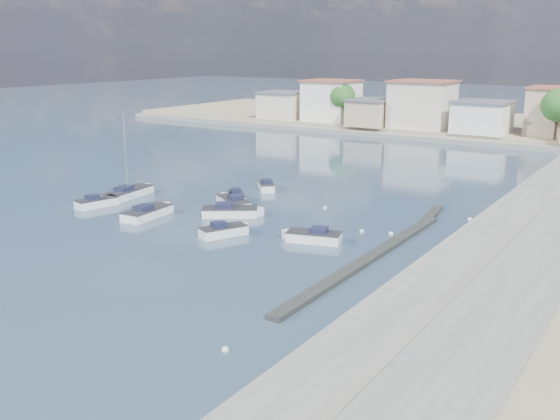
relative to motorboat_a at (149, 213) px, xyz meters
The scene contains 16 objects.
ground 34.00m from the motorboat_a, 62.57° to the left, with size 400.00×400.00×0.00m, color #283A50.
seawall_walkway 34.31m from the motorboat_a, ahead, with size 5.00×90.00×1.80m, color slate.
breakwater 22.75m from the motorboat_a, ahead, with size 2.00×31.02×0.35m.
far_shore_land 83.65m from the motorboat_a, 79.21° to the left, with size 160.00×40.00×1.40m, color gray.
far_shore_quay 63.14m from the motorboat_a, 75.64° to the left, with size 160.00×2.50×0.80m, color slate.
shore_trees 63.30m from the motorboat_a, 67.62° to the left, with size 74.56×38.32×7.92m.
motorboat_a is the anchor object (origin of this frame).
motorboat_b 9.79m from the motorboat_a, ahead, with size 3.17×4.38×1.48m.
motorboat_c 8.53m from the motorboat_a, 62.16° to the left, with size 5.25×4.20×1.48m.
motorboat_d 16.71m from the motorboat_a, ahead, with size 5.01×3.01×1.48m.
motorboat_e 7.00m from the motorboat_a, behind, with size 2.55×4.68×1.48m.
motorboat_f 15.71m from the motorboat_a, 80.61° to the left, with size 3.67×3.87×1.48m.
motorboat_g 9.68m from the motorboat_a, 69.61° to the left, with size 3.82×3.84×1.48m.
motorboat_h 7.84m from the motorboat_a, 35.04° to the left, with size 5.40×4.60×1.48m.
sailboat 8.92m from the motorboat_a, 148.16° to the left, with size 2.92×6.95×9.00m.
mooring_buoys 21.66m from the motorboat_a, ahead, with size 16.79×32.88×0.41m.
Camera 1 is at (25.75, -30.47, 15.42)m, focal length 40.00 mm.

